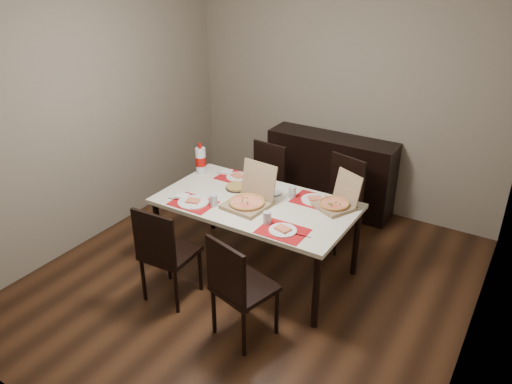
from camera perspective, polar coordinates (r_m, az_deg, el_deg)
ground at (r=4.83m, az=-0.60°, el=-10.16°), size 3.80×4.00×0.02m
room_walls at (r=4.41m, az=2.34°, el=11.44°), size 3.84×4.02×2.62m
sideboard at (r=5.98m, az=8.47°, el=2.22°), size 1.50×0.40×0.90m
dining_table at (r=4.62m, az=0.00°, el=-1.85°), size 1.80×1.00×0.75m
chair_near_left at (r=4.38m, az=-10.41°, el=-6.63°), size 0.44×0.44×0.93m
chair_near_right at (r=3.91m, az=-2.08°, el=-10.63°), size 0.51×0.51×0.93m
chair_far_left at (r=5.54m, az=0.82°, el=1.16°), size 0.46×0.46×0.93m
chair_far_right at (r=5.27m, az=9.48°, el=-0.58°), size 0.51×0.51×0.93m
setting_near_left at (r=4.58m, az=-6.81°, el=-1.07°), size 0.49×0.30×0.11m
setting_near_right at (r=4.15m, az=2.56°, el=-3.99°), size 0.45×0.30×0.11m
setting_far_left at (r=5.04m, az=-1.88°, el=1.77°), size 0.47×0.30×0.11m
setting_far_right at (r=4.64m, az=6.07°, el=-0.66°), size 0.53×0.30×0.11m
napkin_loose at (r=4.54m, az=-1.11°, el=-1.31°), size 0.15×0.16×0.02m
pizza_box_center at (r=4.49m, az=-0.80°, el=-0.92°), size 0.40×0.44×0.37m
pizza_box_right at (r=4.53m, az=9.22°, el=-1.13°), size 0.42×0.44×0.31m
faina_plate at (r=4.84m, az=-2.21°, el=0.56°), size 0.22×0.22×0.03m
dip_bowl at (r=4.71m, az=2.22°, el=-0.17°), size 0.13×0.13×0.03m
soda_bottle at (r=5.15m, az=-6.33°, el=3.59°), size 0.11×0.11×0.33m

